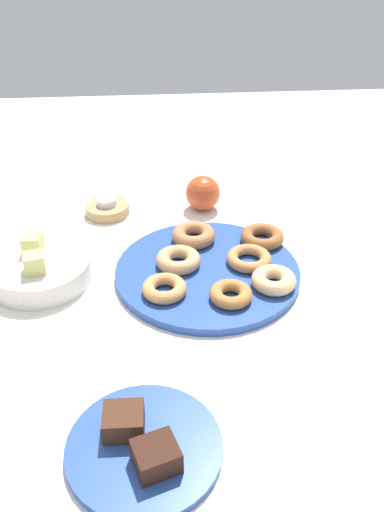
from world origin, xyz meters
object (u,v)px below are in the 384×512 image
object	(u,v)px
donut_5	(231,294)
tealight	(107,202)
donut_plate	(207,272)
cake_plate	(144,448)
donut_4	(274,280)
donut_0	(262,237)
apple	(203,193)
donut_2	(193,235)
brownie_far	(124,421)
melon_chunk_right	(33,244)
donut_6	(164,288)
donut_3	(178,260)
brownie_near	(156,456)
candle_holder	(107,209)
melon_chunk_left	(34,263)
donut_1	(249,258)
fruit_bowl	(41,271)

from	to	relation	value
donut_5	tealight	distance (m)	0.44
donut_plate	cake_plate	size ratio (longest dim) A/B	1.72
donut_4	donut_0	bearing A→B (deg)	-3.53
donut_plate	apple	size ratio (longest dim) A/B	4.36
donut_2	tealight	size ratio (longest dim) A/B	1.98
donut_5	apple	distance (m)	0.37
cake_plate	tealight	world-z (taller)	tealight
donut_plate	tealight	size ratio (longest dim) A/B	7.80
brownie_far	melon_chunk_right	size ratio (longest dim) A/B	1.51
brownie_far	tealight	world-z (taller)	brownie_far
donut_6	donut_3	bearing A→B (deg)	-19.53
brownie_near	tealight	bearing A→B (deg)	7.90
donut_plate	candle_holder	xyz separation A→B (m)	(0.27, 0.21, 0.00)
donut_5	tealight	bearing A→B (deg)	32.82
donut_3	donut_2	bearing A→B (deg)	-22.90
donut_2	melon_chunk_left	distance (m)	0.33
donut_1	donut_2	size ratio (longest dim) A/B	0.97
brownie_far	donut_0	bearing A→B (deg)	-31.64
fruit_bowl	donut_plate	bearing A→B (deg)	-91.84
donut_plate	donut_1	world-z (taller)	donut_1
apple	donut_1	bearing A→B (deg)	-166.35
donut_2	fruit_bowl	bearing A→B (deg)	107.00
brownie_near	melon_chunk_left	xyz separation A→B (m)	(0.40, 0.21, 0.03)
brownie_far	apple	xyz separation A→B (m)	(0.63, -0.17, 0.01)
cake_plate	brownie_near	size ratio (longest dim) A/B	3.83
melon_chunk_left	candle_holder	bearing A→B (deg)	-21.26
donut_3	brownie_near	xyz separation A→B (m)	(-0.43, 0.06, -0.00)
brownie_far	fruit_bowl	size ratio (longest dim) A/B	0.29
donut_5	cake_plate	bearing A→B (deg)	151.48
donut_4	fruit_bowl	distance (m)	0.44
donut_3	tealight	bearing A→B (deg)	30.79
donut_0	donut_6	size ratio (longest dim) A/B	1.11
donut_0	donut_5	xyz separation A→B (m)	(-0.19, 0.09, -0.00)
cake_plate	apple	world-z (taller)	apple
cake_plate	brownie_far	bearing A→B (deg)	45.00
donut_plate	melon_chunk_left	xyz separation A→B (m)	(-0.02, 0.32, 0.05)
donut_4	tealight	world-z (taller)	donut_4
brownie_near	melon_chunk_left	distance (m)	0.45
melon_chunk_left	donut_5	bearing A→B (deg)	-102.46
brownie_near	tealight	distance (m)	0.69
donut_4	cake_plate	xyz separation A→B (m)	(-0.32, 0.24, -0.02)
donut_1	apple	size ratio (longest dim) A/B	1.07
fruit_bowl	melon_chunk_left	xyz separation A→B (m)	(-0.03, 0.00, 0.04)
donut_1	melon_chunk_right	distance (m)	0.42
donut_plate	donut_1	bearing A→B (deg)	-82.91
cake_plate	donut_plate	bearing A→B (deg)	-18.01
donut_2	melon_chunk_right	distance (m)	0.32
donut_4	brownie_near	xyz separation A→B (m)	(-0.35, 0.22, -0.00)
donut_plate	apple	bearing A→B (deg)	-3.94
tealight	fruit_bowl	distance (m)	0.28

